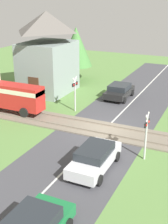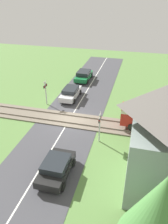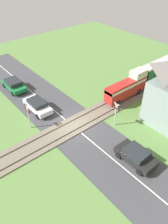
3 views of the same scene
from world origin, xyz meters
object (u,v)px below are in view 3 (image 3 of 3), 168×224
Objects in this scene: car_near_crossing at (37,105)px; crossing_signal_west_approach at (28,114)px; train at (164,68)px; car_behind_queue at (14,84)px; pedestrian_by_station at (144,102)px; car_far_side at (136,155)px; crossing_signal_east_approach at (116,111)px.

crossing_signal_west_approach is at bearing -44.47° from car_near_crossing.
train is 5.11× the size of car_behind_queue.
car_near_crossing is 2.43× the size of pedestrian_by_station.
crossing_signal_west_approach is at bearing -97.79° from train.
car_near_crossing reaches higher than car_far_side.
train reaches higher than pedestrian_by_station.
car_behind_queue is 17.45m from pedestrian_by_station.
train reaches higher than car_behind_queue.
car_far_side is at bearing 12.91° from car_near_crossing.
car_near_crossing is 6.39m from car_behind_queue.
crossing_signal_east_approach reaches higher than car_behind_queue.
train is 5.24× the size of car_near_crossing.
train is 21.29m from car_behind_queue.
crossing_signal_west_approach is (8.68, -2.25, 1.16)m from car_behind_queue.
car_behind_queue is at bearing -160.14° from crossing_signal_east_approach.
crossing_signal_east_approach is at bearing 19.86° from car_behind_queue.
car_near_crossing is at bearing -146.71° from crossing_signal_east_approach.
pedestrian_by_station is (2.75, -7.76, -1.10)m from train.
car_near_crossing is 1.11× the size of car_far_side.
car_behind_queue is at bearing -171.36° from car_far_side.
train is at bearing 102.18° from crossing_signal_east_approach.
train is 8.31m from pedestrian_by_station.
crossing_signal_west_approach reaches higher than car_near_crossing.
car_near_crossing is 12.89m from car_far_side.
crossing_signal_east_approach is (2.76, -12.79, 0.01)m from train.
train is at bearing 74.26° from car_near_crossing.
pedestrian_by_station is at bearing -70.52° from train.
crossing_signal_west_approach is 9.22m from crossing_signal_east_approach.
car_behind_queue is 1.47× the size of crossing_signal_west_approach.
car_far_side is at bearing -56.77° from pedestrian_by_station.
crossing_signal_west_approach is at bearing -126.80° from crossing_signal_east_approach.
car_far_side is 5.39m from crossing_signal_east_approach.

